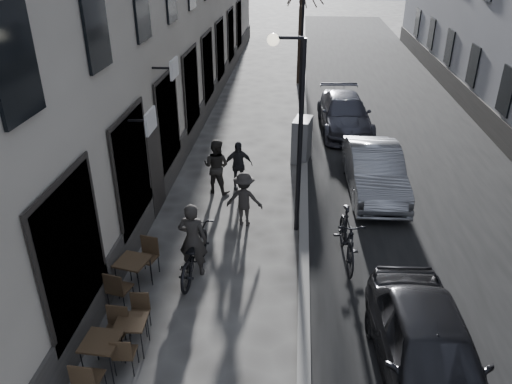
# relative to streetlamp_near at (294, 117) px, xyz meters

# --- Properties ---
(road) EXTENTS (7.30, 60.00, 0.00)m
(road) POSITION_rel_streetlamp_near_xyz_m (4.02, 10.00, -3.16)
(road) COLOR black
(road) RESTS_ON ground
(kerb) EXTENTS (0.25, 60.00, 0.12)m
(kerb) POSITION_rel_streetlamp_near_xyz_m (0.37, 10.00, -3.10)
(kerb) COLOR slate
(kerb) RESTS_ON ground
(streetlamp_near) EXTENTS (0.90, 0.28, 5.09)m
(streetlamp_near) POSITION_rel_streetlamp_near_xyz_m (0.00, 0.00, 0.00)
(streetlamp_near) COLOR black
(streetlamp_near) RESTS_ON ground
(streetlamp_far) EXTENTS (0.90, 0.28, 5.09)m
(streetlamp_far) POSITION_rel_streetlamp_near_xyz_m (0.00, 12.00, 0.00)
(streetlamp_far) COLOR black
(streetlamp_far) RESTS_ON ground
(bistro_set_a) EXTENTS (0.66, 1.55, 0.91)m
(bistro_set_a) POSITION_rel_streetlamp_near_xyz_m (-3.19, -5.25, -2.69)
(bistro_set_a) COLOR #302215
(bistro_set_a) RESTS_ON ground
(bistro_set_b) EXTENTS (0.59, 1.39, 0.81)m
(bistro_set_b) POSITION_rel_streetlamp_near_xyz_m (-2.85, -4.65, -2.74)
(bistro_set_b) COLOR #302215
(bistro_set_b) RESTS_ON ground
(bistro_set_c) EXTENTS (0.78, 1.64, 0.94)m
(bistro_set_c) POSITION_rel_streetlamp_near_xyz_m (-3.36, -2.89, -2.68)
(bistro_set_c) COLOR #302215
(bistro_set_c) RESTS_ON ground
(utility_cabinet) EXTENTS (0.73, 1.09, 1.50)m
(utility_cabinet) POSITION_rel_streetlamp_near_xyz_m (0.27, 4.70, -2.41)
(utility_cabinet) COLOR #606062
(utility_cabinet) RESTS_ON ground
(bicycle) EXTENTS (0.88, 2.16, 1.11)m
(bicycle) POSITION_rel_streetlamp_near_xyz_m (-2.17, -2.14, -2.60)
(bicycle) COLOR black
(bicycle) RESTS_ON ground
(cyclist_rider) EXTENTS (0.69, 0.48, 1.82)m
(cyclist_rider) POSITION_rel_streetlamp_near_xyz_m (-2.17, -2.14, -2.25)
(cyclist_rider) COLOR #282522
(cyclist_rider) RESTS_ON ground
(pedestrian_near) EXTENTS (0.98, 0.86, 1.70)m
(pedestrian_near) POSITION_rel_streetlamp_near_xyz_m (-2.29, 2.02, -2.31)
(pedestrian_near) COLOR #272421
(pedestrian_near) RESTS_ON ground
(pedestrian_mid) EXTENTS (1.02, 0.63, 1.52)m
(pedestrian_mid) POSITION_rel_streetlamp_near_xyz_m (-1.25, 0.17, -2.40)
(pedestrian_mid) COLOR #282623
(pedestrian_mid) RESTS_ON ground
(pedestrian_far) EXTENTS (0.97, 0.62, 1.54)m
(pedestrian_far) POSITION_rel_streetlamp_near_xyz_m (-1.67, 2.32, -2.39)
(pedestrian_far) COLOR black
(pedestrian_far) RESTS_ON ground
(car_near) EXTENTS (1.90, 4.31, 1.44)m
(car_near) POSITION_rel_streetlamp_near_xyz_m (2.47, -5.00, -2.44)
(car_near) COLOR black
(car_near) RESTS_ON ground
(car_mid) EXTENTS (1.65, 4.38, 1.43)m
(car_mid) POSITION_rel_streetlamp_near_xyz_m (2.47, 2.42, -2.45)
(car_mid) COLOR gray
(car_mid) RESTS_ON ground
(car_far) EXTENTS (2.18, 4.83, 1.37)m
(car_far) POSITION_rel_streetlamp_near_xyz_m (1.97, 7.89, -2.47)
(car_far) COLOR #373841
(car_far) RESTS_ON ground
(moped) EXTENTS (0.74, 2.17, 1.28)m
(moped) POSITION_rel_streetlamp_near_xyz_m (1.37, -1.32, -2.52)
(moped) COLOR black
(moped) RESTS_ON ground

